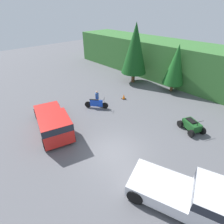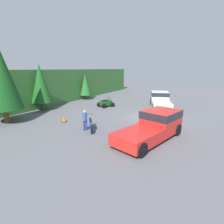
# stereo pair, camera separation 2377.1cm
# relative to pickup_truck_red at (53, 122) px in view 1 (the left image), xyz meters

# --- Properties ---
(ground_plane) EXTENTS (80.00, 80.00, 0.00)m
(ground_plane) POSITION_rel_pickup_truck_red_xyz_m (4.98, 2.00, -1.00)
(ground_plane) COLOR #5B5B60
(hillside_backdrop) EXTENTS (44.00, 6.00, 4.77)m
(hillside_backdrop) POSITION_rel_pickup_truck_red_xyz_m (4.98, 18.00, 1.38)
(hillside_backdrop) COLOR #387033
(hillside_backdrop) RESTS_ON ground_plane
(tree_left) EXTENTS (3.23, 3.23, 7.33)m
(tree_left) POSITION_rel_pickup_truck_red_xyz_m (-2.94, 13.01, 3.31)
(tree_left) COLOR brown
(tree_left) RESTS_ON ground_plane
(tree_mid_left) EXTENTS (2.39, 2.39, 5.43)m
(tree_mid_left) POSITION_rel_pickup_truck_red_xyz_m (2.15, 14.21, 2.19)
(tree_mid_left) COLOR brown
(tree_mid_left) RESTS_ON ground_plane
(pickup_truck_red) EXTENTS (6.17, 3.67, 1.90)m
(pickup_truck_red) POSITION_rel_pickup_truck_red_xyz_m (0.00, 0.00, 0.00)
(pickup_truck_red) COLOR red
(pickup_truck_red) RESTS_ON ground_plane
(pickup_truck_second) EXTENTS (6.01, 3.96, 1.90)m
(pickup_truck_second) POSITION_rel_pickup_truck_red_xyz_m (10.74, 2.21, -0.00)
(pickup_truck_second) COLOR silver
(pickup_truck_second) RESTS_ON ground_plane
(dirt_bike) EXTENTS (1.91, 1.61, 1.15)m
(dirt_bike) POSITION_rel_pickup_truck_red_xyz_m (-0.82, 5.01, -0.53)
(dirt_bike) COLOR black
(dirt_bike) RESTS_ON ground_plane
(quad_atv) EXTENTS (2.34, 2.03, 1.19)m
(quad_atv) POSITION_rel_pickup_truck_red_xyz_m (7.43, 8.47, -0.54)
(quad_atv) COLOR black
(quad_atv) RESTS_ON ground_plane
(rider_person) EXTENTS (0.48, 0.48, 1.66)m
(rider_person) POSITION_rel_pickup_truck_red_xyz_m (-1.11, 5.36, -0.10)
(rider_person) COLOR navy
(rider_person) RESTS_ON ground_plane
(traffic_cone) EXTENTS (0.42, 0.42, 0.55)m
(traffic_cone) POSITION_rel_pickup_truck_red_xyz_m (-0.28, 8.45, -0.75)
(traffic_cone) COLOR black
(traffic_cone) RESTS_ON ground_plane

